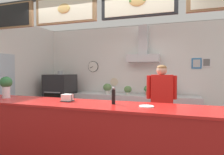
{
  "coord_description": "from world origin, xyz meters",
  "views": [
    {
      "loc": [
        1.08,
        -2.93,
        1.53
      ],
      "look_at": [
        -0.15,
        0.73,
        1.39
      ],
      "focal_mm": 31.69,
      "sensor_mm": 36.0,
      "label": 1
    }
  ],
  "objects_px": {
    "basil_vase": "(6,86)",
    "condiment_plate": "(146,106)",
    "potted_thyme": "(128,90)",
    "potted_basil": "(148,89)",
    "potted_rosemary": "(107,88)",
    "napkin_holder": "(67,98)",
    "espresso_machine": "(161,88)",
    "pepper_grinder": "(113,96)",
    "shop_worker": "(161,104)",
    "pizza_oven": "(60,99)"
  },
  "relations": [
    {
      "from": "basil_vase",
      "to": "condiment_plate",
      "type": "bearing_deg",
      "value": -1.05
    },
    {
      "from": "pizza_oven",
      "to": "potted_basil",
      "type": "height_order",
      "value": "pizza_oven"
    },
    {
      "from": "potted_basil",
      "to": "condiment_plate",
      "type": "xyz_separation_m",
      "value": [
        0.36,
        -2.59,
        0.04
      ]
    },
    {
      "from": "potted_basil",
      "to": "shop_worker",
      "type": "bearing_deg",
      "value": -69.75
    },
    {
      "from": "pizza_oven",
      "to": "potted_basil",
      "type": "xyz_separation_m",
      "value": [
        2.42,
        0.27,
        0.33
      ]
    },
    {
      "from": "napkin_holder",
      "to": "potted_rosemary",
      "type": "bearing_deg",
      "value": 96.46
    },
    {
      "from": "potted_basil",
      "to": "napkin_holder",
      "type": "height_order",
      "value": "napkin_holder"
    },
    {
      "from": "pizza_oven",
      "to": "potted_rosemary",
      "type": "xyz_separation_m",
      "value": [
        1.32,
        0.26,
        0.34
      ]
    },
    {
      "from": "shop_worker",
      "to": "espresso_machine",
      "type": "xyz_separation_m",
      "value": [
        -0.1,
        1.17,
        0.21
      ]
    },
    {
      "from": "shop_worker",
      "to": "espresso_machine",
      "type": "bearing_deg",
      "value": -93.69
    },
    {
      "from": "napkin_holder",
      "to": "pepper_grinder",
      "type": "bearing_deg",
      "value": -1.26
    },
    {
      "from": "espresso_machine",
      "to": "basil_vase",
      "type": "xyz_separation_m",
      "value": [
        -2.27,
        -2.54,
        0.18
      ]
    },
    {
      "from": "condiment_plate",
      "to": "napkin_holder",
      "type": "height_order",
      "value": "napkin_holder"
    },
    {
      "from": "potted_rosemary",
      "to": "pepper_grinder",
      "type": "height_order",
      "value": "pepper_grinder"
    },
    {
      "from": "condiment_plate",
      "to": "pepper_grinder",
      "type": "bearing_deg",
      "value": 172.99
    },
    {
      "from": "pizza_oven",
      "to": "espresso_machine",
      "type": "distance_m",
      "value": 2.79
    },
    {
      "from": "shop_worker",
      "to": "condiment_plate",
      "type": "height_order",
      "value": "shop_worker"
    },
    {
      "from": "pizza_oven",
      "to": "basil_vase",
      "type": "height_order",
      "value": "pizza_oven"
    },
    {
      "from": "espresso_machine",
      "to": "condiment_plate",
      "type": "relative_size",
      "value": 2.72
    },
    {
      "from": "pepper_grinder",
      "to": "espresso_machine",
      "type": "bearing_deg",
      "value": 80.44
    },
    {
      "from": "shop_worker",
      "to": "condiment_plate",
      "type": "bearing_deg",
      "value": 78.57
    },
    {
      "from": "shop_worker",
      "to": "espresso_machine",
      "type": "relative_size",
      "value": 3.23
    },
    {
      "from": "pizza_oven",
      "to": "condiment_plate",
      "type": "bearing_deg",
      "value": -39.92
    },
    {
      "from": "potted_rosemary",
      "to": "napkin_holder",
      "type": "relative_size",
      "value": 1.68
    },
    {
      "from": "shop_worker",
      "to": "basil_vase",
      "type": "bearing_deg",
      "value": 21.45
    },
    {
      "from": "pizza_oven",
      "to": "condiment_plate",
      "type": "relative_size",
      "value": 8.11
    },
    {
      "from": "condiment_plate",
      "to": "napkin_holder",
      "type": "xyz_separation_m",
      "value": [
        -1.18,
        0.07,
        0.04
      ]
    },
    {
      "from": "basil_vase",
      "to": "condiment_plate",
      "type": "relative_size",
      "value": 1.9
    },
    {
      "from": "potted_thyme",
      "to": "potted_basil",
      "type": "height_order",
      "value": "potted_basil"
    },
    {
      "from": "potted_thyme",
      "to": "condiment_plate",
      "type": "bearing_deg",
      "value": -71.06
    },
    {
      "from": "shop_worker",
      "to": "condiment_plate",
      "type": "distance_m",
      "value": 1.43
    },
    {
      "from": "napkin_holder",
      "to": "pepper_grinder",
      "type": "xyz_separation_m",
      "value": [
        0.72,
        -0.02,
        0.07
      ]
    },
    {
      "from": "pizza_oven",
      "to": "pepper_grinder",
      "type": "xyz_separation_m",
      "value": [
        2.33,
        -2.27,
        0.48
      ]
    },
    {
      "from": "potted_rosemary",
      "to": "potted_basil",
      "type": "xyz_separation_m",
      "value": [
        1.1,
        0.01,
        -0.01
      ]
    },
    {
      "from": "shop_worker",
      "to": "potted_basil",
      "type": "distance_m",
      "value": 1.27
    },
    {
      "from": "potted_rosemary",
      "to": "potted_thyme",
      "type": "height_order",
      "value": "potted_rosemary"
    },
    {
      "from": "espresso_machine",
      "to": "napkin_holder",
      "type": "bearing_deg",
      "value": -114.59
    },
    {
      "from": "potted_thyme",
      "to": "napkin_holder",
      "type": "bearing_deg",
      "value": -96.61
    },
    {
      "from": "potted_basil",
      "to": "basil_vase",
      "type": "xyz_separation_m",
      "value": [
        -1.94,
        -2.55,
        0.23
      ]
    },
    {
      "from": "potted_rosemary",
      "to": "pepper_grinder",
      "type": "distance_m",
      "value": 2.73
    },
    {
      "from": "basil_vase",
      "to": "condiment_plate",
      "type": "distance_m",
      "value": 2.31
    },
    {
      "from": "basil_vase",
      "to": "pepper_grinder",
      "type": "relative_size",
      "value": 1.5
    },
    {
      "from": "pizza_oven",
      "to": "potted_basil",
      "type": "bearing_deg",
      "value": 6.31
    },
    {
      "from": "potted_rosemary",
      "to": "shop_worker",
      "type": "bearing_deg",
      "value": -37.4
    },
    {
      "from": "espresso_machine",
      "to": "potted_rosemary",
      "type": "relative_size",
      "value": 1.84
    },
    {
      "from": "potted_thyme",
      "to": "potted_basil",
      "type": "distance_m",
      "value": 0.52
    },
    {
      "from": "basil_vase",
      "to": "shop_worker",
      "type": "bearing_deg",
      "value": 30.02
    },
    {
      "from": "potted_basil",
      "to": "espresso_machine",
      "type": "bearing_deg",
      "value": -2.51
    },
    {
      "from": "potted_basil",
      "to": "condiment_plate",
      "type": "bearing_deg",
      "value": -82.0
    },
    {
      "from": "potted_thyme",
      "to": "pepper_grinder",
      "type": "distance_m",
      "value": 2.57
    }
  ]
}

